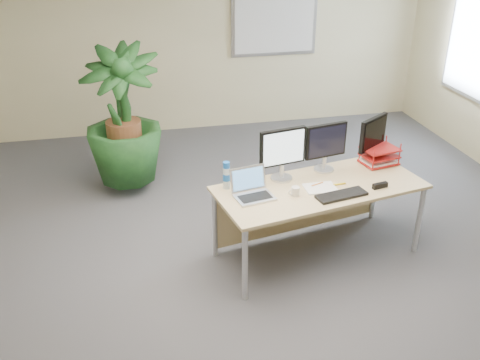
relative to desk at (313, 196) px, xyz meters
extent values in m
plane|color=#48484D|center=(-0.62, -0.43, -0.59)|extent=(8.00, 8.00, 0.00)
cube|color=#C8BC8D|center=(-0.62, 3.57, 0.76)|extent=(7.00, 0.04, 2.70)
cube|color=#A0A0A4|center=(0.58, 3.54, 0.96)|extent=(1.30, 0.03, 0.95)
cube|color=white|center=(0.58, 3.52, 0.96)|extent=(1.20, 0.01, 0.85)
cube|color=#A0A0A4|center=(2.85, 1.87, 0.96)|extent=(0.03, 1.30, 1.55)
cube|color=white|center=(2.83, 1.87, 0.96)|extent=(0.01, 1.20, 1.45)
cube|color=tan|center=(0.02, -0.11, 0.14)|extent=(2.06, 1.17, 0.03)
cube|color=tan|center=(-0.05, 0.27, -0.23)|extent=(1.81, 0.37, 0.59)
cylinder|color=#BCBDC2|center=(-0.81, -0.63, -0.23)|extent=(0.05, 0.05, 0.71)
cylinder|color=#BCBDC2|center=(0.99, -0.28, -0.23)|extent=(0.05, 0.05, 0.71)
cylinder|color=#BCBDC2|center=(-0.95, 0.07, -0.23)|extent=(0.05, 0.05, 0.71)
cylinder|color=#BCBDC2|center=(0.85, 0.42, -0.23)|extent=(0.05, 0.05, 0.71)
imported|color=#153C19|center=(-1.72, 1.66, 0.16)|extent=(1.04, 1.04, 1.50)
cylinder|color=#BCBDC2|center=(-0.29, 0.11, 0.17)|extent=(0.21, 0.21, 0.02)
cylinder|color=#BCBDC2|center=(-0.29, 0.11, 0.24)|extent=(0.04, 0.04, 0.12)
cube|color=black|center=(-0.29, 0.11, 0.49)|extent=(0.45, 0.13, 0.35)
cube|color=white|center=(-0.28, 0.09, 0.49)|extent=(0.41, 0.08, 0.31)
cylinder|color=#BCBDC2|center=(0.17, 0.21, 0.17)|extent=(0.20, 0.20, 0.02)
cylinder|color=#BCBDC2|center=(0.17, 0.21, 0.24)|extent=(0.04, 0.04, 0.12)
cube|color=black|center=(0.17, 0.21, 0.47)|extent=(0.43, 0.12, 0.33)
cube|color=black|center=(0.18, 0.19, 0.47)|extent=(0.39, 0.08, 0.29)
cylinder|color=#BCBDC2|center=(0.71, 0.31, 0.17)|extent=(0.19, 0.19, 0.02)
cylinder|color=#BCBDC2|center=(0.71, 0.31, 0.23)|extent=(0.04, 0.04, 0.12)
cube|color=black|center=(0.71, 0.31, 0.47)|extent=(0.37, 0.27, 0.33)
cube|color=black|center=(0.72, 0.29, 0.47)|extent=(0.32, 0.22, 0.29)
cube|color=silver|center=(-0.63, -0.21, 0.17)|extent=(0.37, 0.29, 0.02)
cube|color=black|center=(-0.63, -0.22, 0.18)|extent=(0.31, 0.20, 0.00)
cube|color=silver|center=(-0.66, -0.06, 0.29)|extent=(0.34, 0.12, 0.22)
cube|color=#5494DA|center=(-0.66, -0.07, 0.29)|extent=(0.30, 0.10, 0.18)
cube|color=black|center=(0.13, -0.34, 0.17)|extent=(0.49, 0.24, 0.03)
cylinder|color=silver|center=(-0.26, -0.23, 0.20)|extent=(0.07, 0.07, 0.08)
torus|color=silver|center=(-0.30, -0.23, 0.20)|extent=(0.06, 0.02, 0.06)
cube|color=white|center=(0.00, -0.15, 0.16)|extent=(0.29, 0.22, 0.01)
cylinder|color=orange|center=(0.00, -0.09, 0.17)|extent=(0.13, 0.06, 0.01)
cylinder|color=yellow|center=(0.20, -0.12, 0.17)|extent=(0.13, 0.03, 0.02)
cylinder|color=silver|center=(-0.83, 0.04, 0.26)|extent=(0.07, 0.07, 0.21)
cylinder|color=blue|center=(-0.83, 0.04, 0.39)|extent=(0.06, 0.06, 0.06)
cylinder|color=blue|center=(-0.83, 0.04, 0.27)|extent=(0.07, 0.07, 0.07)
cube|color=#A51614|center=(0.77, 0.24, 0.17)|extent=(0.39, 0.32, 0.02)
cube|color=#A51614|center=(0.77, 0.24, 0.25)|extent=(0.39, 0.32, 0.02)
cube|color=#A51614|center=(0.77, 0.24, 0.32)|extent=(0.39, 0.32, 0.02)
cube|color=white|center=(0.77, 0.24, 0.19)|extent=(0.35, 0.28, 0.02)
cube|color=black|center=(0.54, -0.26, 0.18)|extent=(0.15, 0.07, 0.05)
camera|label=1|loc=(-1.65, -4.24, 2.42)|focal=40.00mm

